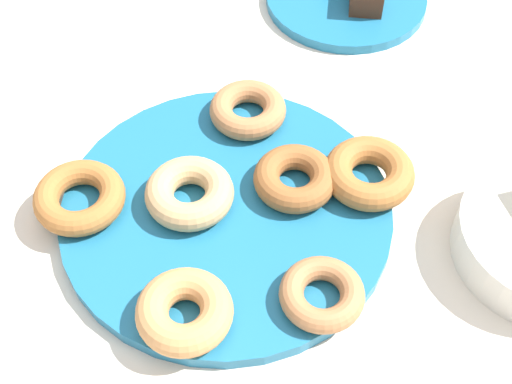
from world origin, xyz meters
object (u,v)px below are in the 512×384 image
(donut_0, at_px, (369,173))
(donut_6, at_px, (295,178))
(donut_4, at_px, (322,294))
(donut_plate, at_px, (226,211))
(donut_5, at_px, (190,192))
(donut_3, at_px, (184,312))
(donut_2, at_px, (250,110))
(donut_1, at_px, (79,197))

(donut_0, bearing_deg, donut_6, -75.83)
(donut_0, distance_m, donut_4, 0.15)
(donut_plate, xyz_separation_m, donut_5, (-0.00, -0.04, 0.02))
(donut_0, height_order, donut_3, same)
(donut_4, xyz_separation_m, donut_6, (-0.13, -0.04, 0.00))
(donut_2, relative_size, donut_4, 1.08)
(donut_1, height_order, donut_5, donut_5)
(donut_4, distance_m, donut_6, 0.13)
(donut_1, bearing_deg, donut_plate, 98.79)
(donut_4, height_order, donut_5, donut_5)
(donut_1, relative_size, donut_2, 1.08)
(donut_plate, relative_size, donut_6, 3.95)
(donut_3, distance_m, donut_5, 0.13)
(donut_3, height_order, donut_5, same)
(donut_plate, xyz_separation_m, donut_6, (-0.04, 0.06, 0.02))
(donut_1, bearing_deg, donut_6, 105.96)
(donut_1, distance_m, donut_5, 0.11)
(donut_3, height_order, donut_6, donut_3)
(donut_5, bearing_deg, donut_plate, 88.20)
(donut_3, relative_size, donut_5, 0.97)
(donut_0, bearing_deg, donut_3, -38.66)
(donut_3, distance_m, donut_4, 0.12)
(donut_0, xyz_separation_m, donut_3, (0.18, -0.15, 0.00))
(donut_0, xyz_separation_m, donut_4, (0.14, -0.03, -0.00))
(donut_plate, bearing_deg, donut_2, 179.12)
(donut_1, height_order, donut_4, donut_1)
(donut_5, bearing_deg, donut_6, 109.67)
(donut_plate, bearing_deg, donut_4, 49.41)
(donut_4, xyz_separation_m, donut_5, (-0.09, -0.14, 0.00))
(donut_0, height_order, donut_1, donut_0)
(donut_plate, relative_size, donut_2, 3.96)
(donut_3, distance_m, donut_6, 0.18)
(donut_2, height_order, donut_5, donut_5)
(donut_3, height_order, donut_4, donut_3)
(donut_3, bearing_deg, donut_1, -129.26)
(donut_5, bearing_deg, donut_0, 107.39)
(donut_1, distance_m, donut_4, 0.26)
(donut_1, relative_size, donut_4, 1.17)
(donut_3, relative_size, donut_6, 1.03)
(donut_0, xyz_separation_m, donut_2, (-0.07, -0.13, -0.00))
(donut_0, height_order, donut_6, donut_0)
(donut_plate, distance_m, donut_3, 0.13)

